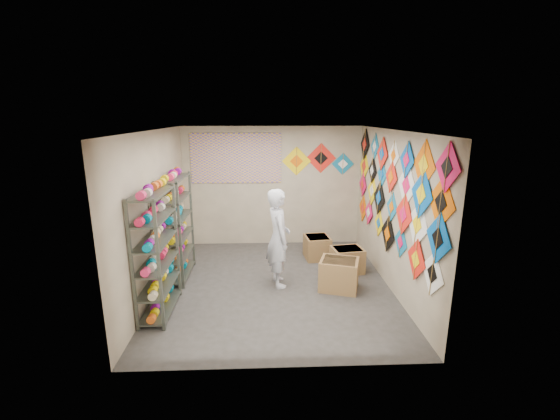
{
  "coord_description": "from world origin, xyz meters",
  "views": [
    {
      "loc": [
        -0.17,
        -6.12,
        2.95
      ],
      "look_at": [
        0.1,
        0.3,
        1.3
      ],
      "focal_mm": 24.0,
      "sensor_mm": 36.0,
      "label": 1
    }
  ],
  "objects_px": {
    "carton_a": "(339,274)",
    "carton_b": "(347,260)",
    "shelf_rack_front": "(157,253)",
    "shelf_rack_back": "(176,228)",
    "carton_c": "(317,247)",
    "shopkeeper": "(278,238)"
  },
  "relations": [
    {
      "from": "shelf_rack_front",
      "to": "carton_a",
      "type": "relative_size",
      "value": 2.97
    },
    {
      "from": "shelf_rack_front",
      "to": "shelf_rack_back",
      "type": "height_order",
      "value": "same"
    },
    {
      "from": "carton_c",
      "to": "carton_a",
      "type": "bearing_deg",
      "value": -88.92
    },
    {
      "from": "shopkeeper",
      "to": "carton_a",
      "type": "relative_size",
      "value": 2.72
    },
    {
      "from": "shopkeeper",
      "to": "carton_b",
      "type": "bearing_deg",
      "value": -81.24
    },
    {
      "from": "carton_b",
      "to": "carton_c",
      "type": "relative_size",
      "value": 1.05
    },
    {
      "from": "shelf_rack_back",
      "to": "carton_a",
      "type": "distance_m",
      "value": 3.03
    },
    {
      "from": "carton_a",
      "to": "shopkeeper",
      "type": "bearing_deg",
      "value": -175.18
    },
    {
      "from": "shopkeeper",
      "to": "carton_b",
      "type": "distance_m",
      "value": 1.56
    },
    {
      "from": "carton_a",
      "to": "carton_b",
      "type": "bearing_deg",
      "value": 85.12
    },
    {
      "from": "carton_b",
      "to": "shelf_rack_back",
      "type": "bearing_deg",
      "value": 173.24
    },
    {
      "from": "carton_b",
      "to": "carton_c",
      "type": "bearing_deg",
      "value": 115.84
    },
    {
      "from": "carton_a",
      "to": "shelf_rack_back",
      "type": "bearing_deg",
      "value": -175.04
    },
    {
      "from": "shelf_rack_front",
      "to": "shelf_rack_back",
      "type": "xyz_separation_m",
      "value": [
        0.0,
        1.3,
        0.0
      ]
    },
    {
      "from": "shelf_rack_back",
      "to": "carton_b",
      "type": "height_order",
      "value": "shelf_rack_back"
    },
    {
      "from": "shelf_rack_back",
      "to": "carton_c",
      "type": "relative_size",
      "value": 3.49
    },
    {
      "from": "shelf_rack_front",
      "to": "carton_c",
      "type": "height_order",
      "value": "shelf_rack_front"
    },
    {
      "from": "shopkeeper",
      "to": "carton_a",
      "type": "distance_m",
      "value": 1.22
    },
    {
      "from": "shelf_rack_back",
      "to": "shopkeeper",
      "type": "xyz_separation_m",
      "value": [
        1.84,
        -0.41,
        -0.08
      ]
    },
    {
      "from": "carton_c",
      "to": "shopkeeper",
      "type": "bearing_deg",
      "value": -131.54
    },
    {
      "from": "shopkeeper",
      "to": "carton_b",
      "type": "height_order",
      "value": "shopkeeper"
    },
    {
      "from": "shelf_rack_front",
      "to": "carton_a",
      "type": "distance_m",
      "value": 3.03
    }
  ]
}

